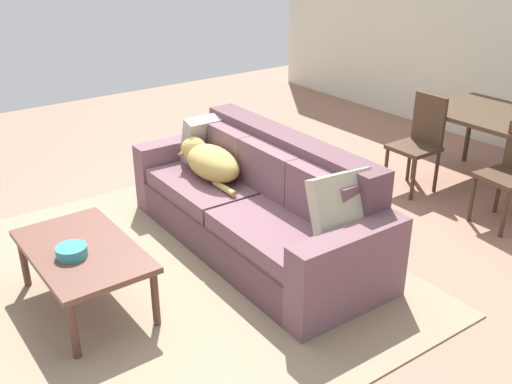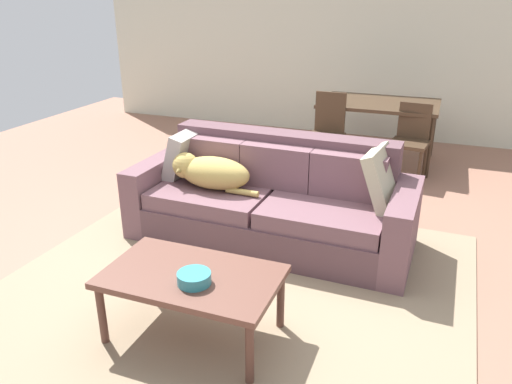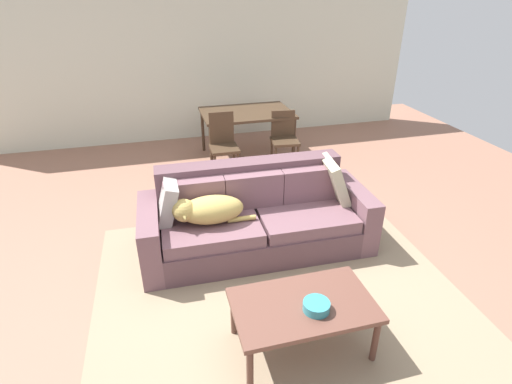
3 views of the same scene
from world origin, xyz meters
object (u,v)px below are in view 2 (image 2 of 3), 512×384
at_px(throw_pillow_by_left_arm, 182,155).
at_px(bowl_on_coffee_table, 194,278).
at_px(throw_pillow_by_right_arm, 383,179).
at_px(dining_chair_near_right, 411,138).
at_px(dining_table, 379,107).
at_px(dining_chair_near_left, 327,129).
at_px(couch, 272,202).
at_px(coffee_table, 192,281).
at_px(dog_on_left_cushion, 210,172).

bearing_deg(throw_pillow_by_left_arm, bowl_on_coffee_table, -59.43).
distance_m(throw_pillow_by_right_arm, dining_chair_near_right, 1.94).
xyz_separation_m(dining_table, dining_chair_near_left, (-0.50, -0.61, -0.18)).
height_order(couch, throw_pillow_by_right_arm, throw_pillow_by_right_arm).
distance_m(throw_pillow_by_left_arm, dining_chair_near_right, 2.66).
relative_size(couch, dining_table, 1.70).
bearing_deg(bowl_on_coffee_table, coffee_table, 126.69).
bearing_deg(couch, dog_on_left_cushion, -165.07).
bearing_deg(couch, dining_table, 79.59).
distance_m(dining_chair_near_left, dining_chair_near_right, 0.95).
height_order(bowl_on_coffee_table, dining_chair_near_right, dining_chair_near_right).
distance_m(dog_on_left_cushion, dining_chair_near_right, 2.57).
xyz_separation_m(couch, throw_pillow_by_right_arm, (0.90, 0.03, 0.33)).
bearing_deg(dining_table, throw_pillow_by_right_arm, -81.35).
relative_size(bowl_on_coffee_table, dining_chair_near_left, 0.21).
xyz_separation_m(throw_pillow_by_left_arm, dining_chair_near_left, (0.92, 1.84, -0.13)).
distance_m(couch, coffee_table, 1.45).
relative_size(throw_pillow_by_left_arm, dining_chair_near_left, 0.45).
xyz_separation_m(throw_pillow_by_left_arm, throw_pillow_by_right_arm, (1.80, -0.04, 0.03)).
xyz_separation_m(couch, dining_chair_near_right, (0.97, 1.96, 0.15)).
bearing_deg(throw_pillow_by_right_arm, dining_chair_near_right, 87.94).
relative_size(coffee_table, dining_chair_near_left, 1.14).
xyz_separation_m(throw_pillow_by_left_arm, bowl_on_coffee_table, (0.95, -1.61, -0.16)).
height_order(throw_pillow_by_left_arm, throw_pillow_by_right_arm, throw_pillow_by_right_arm).
bearing_deg(throw_pillow_by_left_arm, dining_table, 59.81).
height_order(couch, dining_table, couch).
bearing_deg(coffee_table, throw_pillow_by_left_arm, 120.19).
bearing_deg(throw_pillow_by_left_arm, coffee_table, -59.81).
relative_size(couch, dining_chair_near_right, 2.78).
xyz_separation_m(throw_pillow_by_right_arm, dining_chair_near_left, (-0.88, 1.89, -0.15)).
distance_m(couch, throw_pillow_by_right_arm, 0.96).
relative_size(couch, throw_pillow_by_left_arm, 5.72).
relative_size(dog_on_left_cushion, dining_table, 0.57).
bearing_deg(bowl_on_coffee_table, dining_chair_near_right, 75.20).
xyz_separation_m(couch, throw_pillow_by_left_arm, (-0.90, 0.07, 0.30)).
relative_size(bowl_on_coffee_table, dining_chair_near_right, 0.23).
bearing_deg(dining_chair_near_right, throw_pillow_by_right_arm, -85.33).
distance_m(throw_pillow_by_left_arm, coffee_table, 1.78).
distance_m(couch, dining_chair_near_right, 2.19).
bearing_deg(coffee_table, dining_chair_near_left, 89.38).
bearing_deg(dining_table, dining_chair_near_right, -51.45).
height_order(coffee_table, dining_table, dining_table).
bearing_deg(dining_chair_near_right, dining_chair_near_left, -170.70).
height_order(throw_pillow_by_right_arm, dining_table, throw_pillow_by_right_arm).
relative_size(throw_pillow_by_left_arm, bowl_on_coffee_table, 2.12).
distance_m(coffee_table, dining_chair_near_right, 3.55).
relative_size(throw_pillow_by_right_arm, bowl_on_coffee_table, 2.40).
xyz_separation_m(couch, dining_table, (0.52, 2.52, 0.36)).
xyz_separation_m(bowl_on_coffee_table, dining_table, (0.47, 4.06, 0.21)).
height_order(couch, bowl_on_coffee_table, couch).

